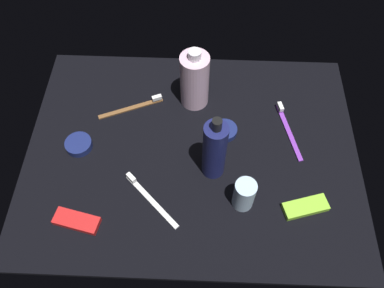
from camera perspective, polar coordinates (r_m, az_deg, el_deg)
name	(u,v)px	position (r cm, az deg, el deg)	size (l,w,h in cm)	color
ground_plane	(192,151)	(98.68, 0.00, -1.11)	(84.00, 64.00, 1.20)	black
lotion_bottle	(214,150)	(87.70, 3.34, -0.89)	(5.51, 5.51, 20.50)	navy
bodywash_bottle	(193,80)	(101.21, 0.13, 9.45)	(7.55, 7.55, 18.32)	silver
deodorant_stick	(244,195)	(88.35, 7.71, -7.41)	(4.92, 4.92, 8.73)	silver
toothbrush_white	(148,197)	(92.02, -6.45, -7.78)	(13.64, 13.51, 2.10)	white
toothbrush_purple	(288,128)	(104.31, 13.95, 2.36)	(5.58, 17.74, 2.10)	purple
toothbrush_brown	(135,106)	(106.57, -8.45, 5.54)	(17.05, 8.10, 2.10)	brown
snack_bar_lime	(305,207)	(94.02, 16.41, -8.91)	(10.40, 4.00, 1.50)	#8CD133
snack_bar_red	(77,221)	(92.78, -16.67, -10.82)	(10.40, 4.00, 1.50)	red
cream_tin_left	(78,146)	(101.94, -16.43, -0.22)	(6.75, 6.75, 1.92)	navy
cream_tin_right	(225,131)	(100.75, 4.85, 2.00)	(6.45, 6.45, 1.76)	navy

